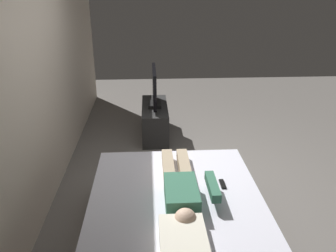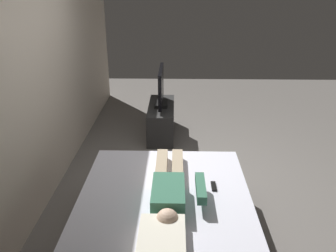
{
  "view_description": "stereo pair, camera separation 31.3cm",
  "coord_description": "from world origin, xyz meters",
  "px_view_note": "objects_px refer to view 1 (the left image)",
  "views": [
    {
      "loc": [
        -3.62,
        0.43,
        2.33
      ],
      "look_at": [
        0.27,
        0.21,
        0.69
      ],
      "focal_mm": 37.03,
      "sensor_mm": 36.0,
      "label": 1
    },
    {
      "loc": [
        -3.62,
        0.12,
        2.33
      ],
      "look_at": [
        0.27,
        0.21,
        0.69
      ],
      "focal_mm": 37.03,
      "sensor_mm": 36.0,
      "label": 2
    }
  ],
  "objects_px": {
    "tv": "(154,88)",
    "pillow": "(183,241)",
    "bed": "(176,222)",
    "remote": "(222,184)",
    "tv_stand": "(155,120)",
    "person": "(182,188)"
  },
  "relations": [
    {
      "from": "person",
      "to": "remote",
      "type": "bearing_deg",
      "value": -69.53
    },
    {
      "from": "person",
      "to": "tv_stand",
      "type": "distance_m",
      "value": 2.58
    },
    {
      "from": "pillow",
      "to": "tv",
      "type": "relative_size",
      "value": 0.55
    },
    {
      "from": "bed",
      "to": "pillow",
      "type": "relative_size",
      "value": 3.97
    },
    {
      "from": "tv_stand",
      "to": "tv",
      "type": "xyz_separation_m",
      "value": [
        0.0,
        0.0,
        0.53
      ]
    },
    {
      "from": "pillow",
      "to": "tv",
      "type": "distance_m",
      "value": 3.22
    },
    {
      "from": "tv",
      "to": "remote",
      "type": "bearing_deg",
      "value": -166.11
    },
    {
      "from": "tv_stand",
      "to": "tv",
      "type": "height_order",
      "value": "tv"
    },
    {
      "from": "tv",
      "to": "pillow",
      "type": "bearing_deg",
      "value": -177.53
    },
    {
      "from": "tv_stand",
      "to": "tv",
      "type": "distance_m",
      "value": 0.53
    },
    {
      "from": "tv_stand",
      "to": "tv",
      "type": "bearing_deg",
      "value": 90.0
    },
    {
      "from": "remote",
      "to": "tv",
      "type": "height_order",
      "value": "tv"
    },
    {
      "from": "person",
      "to": "tv",
      "type": "xyz_separation_m",
      "value": [
        2.55,
        0.19,
        0.16
      ]
    },
    {
      "from": "tv",
      "to": "person",
      "type": "bearing_deg",
      "value": -175.78
    },
    {
      "from": "pillow",
      "to": "tv_stand",
      "type": "bearing_deg",
      "value": 2.47
    },
    {
      "from": "pillow",
      "to": "tv_stand",
      "type": "height_order",
      "value": "pillow"
    },
    {
      "from": "pillow",
      "to": "person",
      "type": "relative_size",
      "value": 0.38
    },
    {
      "from": "bed",
      "to": "remote",
      "type": "xyz_separation_m",
      "value": [
        0.18,
        -0.45,
        0.29
      ]
    },
    {
      "from": "pillow",
      "to": "remote",
      "type": "bearing_deg",
      "value": -29.24
    },
    {
      "from": "bed",
      "to": "tv",
      "type": "bearing_deg",
      "value": 3.07
    },
    {
      "from": "pillow",
      "to": "bed",
      "type": "bearing_deg",
      "value": -0.0
    },
    {
      "from": "bed",
      "to": "tv",
      "type": "xyz_separation_m",
      "value": [
        2.58,
        0.14,
        0.52
      ]
    }
  ]
}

